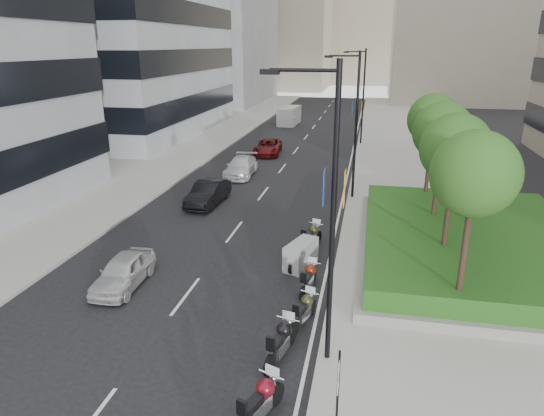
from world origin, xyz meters
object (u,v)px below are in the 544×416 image
(lamp_post_0, at_px, (328,206))
(motorcycle_5, at_px, (301,255))
(motorcycle_1, at_px, (260,403))
(car_a, at_px, (123,271))
(lamp_post_2, at_px, (362,92))
(car_b, at_px, (208,193))
(lamp_post_1, at_px, (354,119))
(car_c, at_px, (241,167))
(motorcycle_2, at_px, (281,341))
(motorcycle_4, at_px, (309,278))
(car_d, at_px, (268,147))
(parking_sign, at_px, (338,388))
(delivery_van, at_px, (289,117))
(motorcycle_6, at_px, (311,237))
(motorcycle_3, at_px, (304,310))

(lamp_post_0, height_order, motorcycle_5, lamp_post_0)
(motorcycle_1, relative_size, car_a, 0.58)
(lamp_post_2, relative_size, motorcycle_1, 4.10)
(car_b, bearing_deg, motorcycle_1, -64.31)
(lamp_post_1, bearing_deg, car_b, -161.25)
(motorcycle_1, bearing_deg, car_c, 37.09)
(motorcycle_1, bearing_deg, motorcycle_5, 22.86)
(motorcycle_2, xyz_separation_m, motorcycle_4, (0.27, 4.53, -0.05))
(lamp_post_2, xyz_separation_m, car_d, (-7.87, -6.10, -4.40))
(lamp_post_1, bearing_deg, parking_sign, -88.12)
(lamp_post_1, bearing_deg, lamp_post_2, 90.00)
(lamp_post_1, xyz_separation_m, car_a, (-8.38, -13.71, -4.42))
(motorcycle_1, distance_m, motorcycle_2, 2.76)
(motorcycle_2, xyz_separation_m, car_c, (-7.00, 21.34, 0.08))
(motorcycle_1, distance_m, car_b, 18.49)
(parking_sign, height_order, motorcycle_4, parking_sign)
(lamp_post_1, distance_m, delivery_van, 30.55)
(motorcycle_2, height_order, motorcycle_4, motorcycle_2)
(motorcycle_2, relative_size, car_d, 0.48)
(motorcycle_1, height_order, delivery_van, delivery_van)
(motorcycle_4, relative_size, car_c, 0.44)
(lamp_post_2, bearing_deg, car_c, -120.88)
(parking_sign, relative_size, motorcycle_2, 1.10)
(motorcycle_4, relative_size, car_d, 0.44)
(motorcycle_2, distance_m, delivery_van, 46.74)
(motorcycle_1, bearing_deg, motorcycle_6, 21.64)
(lamp_post_0, distance_m, motorcycle_2, 4.63)
(car_a, xyz_separation_m, car_b, (-0.07, 10.84, 0.08))
(lamp_post_0, distance_m, lamp_post_2, 35.00)
(car_a, distance_m, car_c, 17.89)
(lamp_post_0, height_order, car_d, lamp_post_0)
(motorcycle_5, distance_m, motorcycle_6, 2.15)
(lamp_post_1, bearing_deg, car_a, -121.45)
(car_c, distance_m, car_d, 7.74)
(motorcycle_3, bearing_deg, lamp_post_2, 14.17)
(motorcycle_6, bearing_deg, car_b, 70.95)
(motorcycle_2, distance_m, car_d, 29.81)
(delivery_van, bearing_deg, parking_sign, -74.69)
(car_a, bearing_deg, parking_sign, -36.88)
(lamp_post_2, distance_m, car_a, 33.09)
(motorcycle_6, bearing_deg, motorcycle_2, -159.76)
(motorcycle_4, distance_m, car_b, 12.29)
(parking_sign, distance_m, car_b, 19.42)
(motorcycle_6, relative_size, car_b, 0.50)
(motorcycle_2, xyz_separation_m, motorcycle_3, (0.43, 2.11, -0.06))
(lamp_post_2, xyz_separation_m, delivery_van, (-8.84, 10.96, -4.09))
(motorcycle_3, relative_size, delivery_van, 0.39)
(lamp_post_2, bearing_deg, motorcycle_6, -93.12)
(delivery_van, bearing_deg, lamp_post_0, -74.78)
(parking_sign, xyz_separation_m, delivery_van, (-9.49, 48.96, -0.48))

